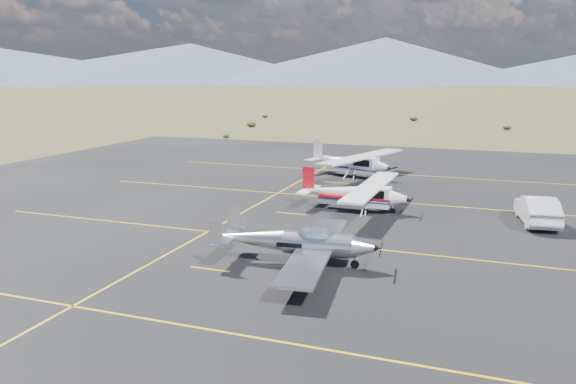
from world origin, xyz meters
The scene contains 6 objects.
ground centered at (0.00, 0.00, 0.00)m, with size 1600.00×1600.00×0.00m, color #383D1C.
apron centered at (0.00, 7.00, 0.00)m, with size 72.00×72.00×0.02m, color black.
aircraft_low_wing centered at (0.62, -1.48, 1.07)m, with size 7.48×10.36×2.24m.
aircraft_cessna centered at (0.61, 9.74, 1.18)m, with size 6.26×10.46×2.65m.
aircraft_plain centered at (-2.58, 21.63, 1.29)m, with size 7.90×11.30×2.90m.
sedan centered at (11.49, 10.18, 0.86)m, with size 1.79×5.13×1.69m, color silver.
Camera 1 is at (8.63, -25.06, 8.76)m, focal length 35.00 mm.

